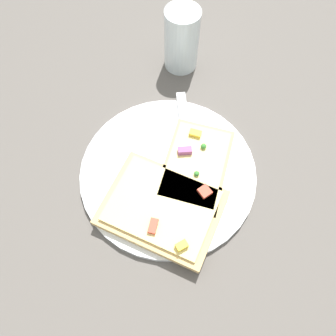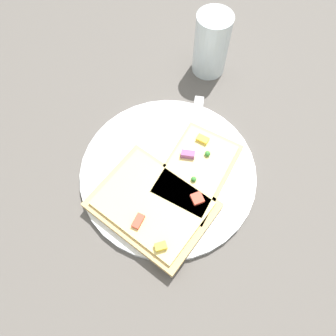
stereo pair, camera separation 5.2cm
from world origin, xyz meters
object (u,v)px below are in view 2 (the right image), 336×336
object	(u,v)px
drinking_glass	(211,44)
knife	(194,143)
pizza_slice_main	(153,205)
pizza_slice_corner	(196,171)
plate	(168,172)
fork	(153,158)

from	to	relation	value
drinking_glass	knife	bearing A→B (deg)	76.46
pizza_slice_main	pizza_slice_corner	bearing A→B (deg)	-102.24
drinking_glass	plate	bearing A→B (deg)	68.64
knife	pizza_slice_main	world-z (taller)	pizza_slice_main
plate	pizza_slice_corner	size ratio (longest dim) A/B	1.55
fork	pizza_slice_main	world-z (taller)	pizza_slice_main
plate	pizza_slice_main	bearing A→B (deg)	67.14
pizza_slice_main	plate	bearing A→B (deg)	-73.11
plate	knife	distance (m)	0.07
pizza_slice_main	fork	bearing A→B (deg)	-51.43
plate	pizza_slice_corner	bearing A→B (deg)	170.40
pizza_slice_corner	knife	bearing A→B (deg)	-150.88
knife	pizza_slice_corner	xyz separation A→B (m)	(0.00, 0.06, 0.01)
pizza_slice_main	drinking_glass	distance (m)	0.31
plate	knife	world-z (taller)	knife
plate	pizza_slice_corner	xyz separation A→B (m)	(-0.04, 0.01, 0.02)
fork	pizza_slice_corner	size ratio (longest dim) A/B	1.12
knife	drinking_glass	distance (m)	0.19
plate	drinking_glass	bearing A→B (deg)	-111.36
fork	pizza_slice_main	distance (m)	0.08
knife	fork	bearing A→B (deg)	-59.21
plate	pizza_slice_main	world-z (taller)	pizza_slice_main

